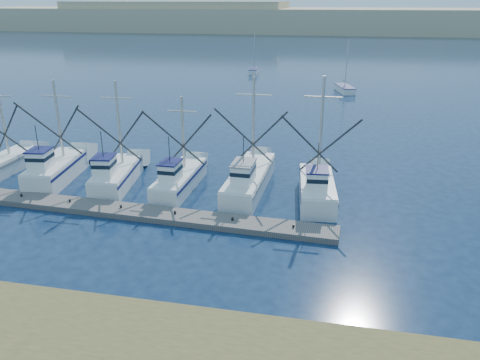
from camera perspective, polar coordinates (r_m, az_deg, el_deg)
name	(u,v)px	position (r m, az deg, el deg)	size (l,w,h in m)	color
ground	(219,276)	(25.64, -2.52, -11.59)	(500.00, 500.00, 0.00)	#0C1C38
floating_dock	(121,210)	(33.50, -14.27, -3.61)	(29.76, 1.98, 0.40)	#68625D
dune_ridge	(328,20)	(231.12, 10.74, 18.63)	(360.00, 60.00, 10.00)	tan
trawler_fleet	(154,176)	(37.20, -10.45, 0.48)	(29.14, 9.73, 8.91)	white
sailboat_near	(345,89)	(77.91, 12.64, 10.79)	(3.39, 6.08, 8.10)	white
sailboat_far	(254,71)	(96.15, 1.71, 13.17)	(1.92, 5.46, 8.10)	white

